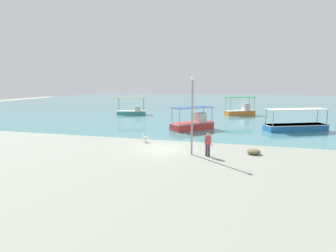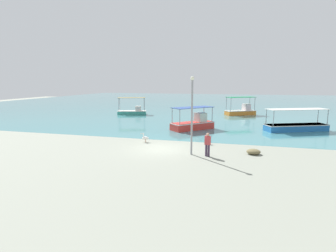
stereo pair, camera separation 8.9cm
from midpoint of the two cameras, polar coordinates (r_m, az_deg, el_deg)
ground at (r=20.77m, az=-1.68°, el=-4.96°), size 120.00×120.00×0.00m
harbor_water at (r=67.74m, az=9.69°, el=5.09°), size 110.00×90.00×0.00m
fishing_boat_near_right at (r=43.24m, az=15.45°, el=3.21°), size 4.95×3.90×2.83m
fishing_boat_center at (r=29.17m, az=5.42°, el=0.56°), size 4.69×4.76×2.46m
fishing_boat_near_left at (r=31.37m, az=25.94°, el=0.01°), size 6.87×4.25×2.36m
fishing_boat_outer at (r=42.93m, az=-7.86°, el=3.31°), size 4.81×2.78×2.70m
pelican at (r=22.96m, az=-5.09°, el=-2.61°), size 0.81×0.32×0.80m
lamp_post at (r=18.64m, az=5.14°, el=3.21°), size 0.28×0.28×5.60m
mooring_bollard at (r=22.53m, az=8.26°, el=-2.78°), size 0.28×0.28×0.80m
fisherman_standing at (r=18.70m, az=8.53°, el=-3.85°), size 0.43×0.28×1.69m
net_pile at (r=20.16m, az=18.02°, el=-5.32°), size 1.00×0.85×0.39m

